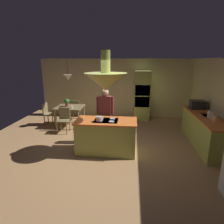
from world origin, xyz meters
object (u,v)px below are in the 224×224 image
at_px(oven_tower, 142,96).
at_px(canister_flour, 215,119).
at_px(kitchen_island, 106,136).
at_px(chair_at_corner, 48,112).
at_px(dining_table, 70,109).
at_px(cooking_pot_on_cooktop, 99,119).
at_px(potted_plant_on_table, 67,102).
at_px(cup_on_table, 71,107).
at_px(microwave_on_counter, 197,105).
at_px(canister_sugar, 212,116).
at_px(chair_facing_island, 64,118).
at_px(person_at_island, 105,112).
at_px(canister_tea, 210,114).
at_px(chair_by_back_wall, 75,109).

relative_size(oven_tower, canister_flour, 11.31).
relative_size(kitchen_island, chair_at_corner, 1.89).
xyz_separation_m(dining_table, cooking_pot_on_cooktop, (1.54, -2.23, 0.35)).
relative_size(potted_plant_on_table, cup_on_table, 3.33).
bearing_deg(dining_table, microwave_on_counter, -6.54).
xyz_separation_m(canister_sugar, microwave_on_counter, (0.00, 1.25, 0.04)).
relative_size(kitchen_island, cooking_pot_on_cooktop, 9.16).
xyz_separation_m(oven_tower, chair_facing_island, (-2.80, -1.83, -0.53)).
bearing_deg(chair_at_corner, person_at_island, -119.85).
bearing_deg(person_at_island, microwave_on_counter, 16.91).
height_order(person_at_island, canister_tea, person_at_island).
relative_size(kitchen_island, person_at_island, 0.99).
relative_size(oven_tower, dining_table, 2.02).
relative_size(canister_flour, canister_sugar, 0.91).
relative_size(cup_on_table, canister_sugar, 0.45).
distance_m(chair_by_back_wall, cup_on_table, 0.98).
bearing_deg(kitchen_island, chair_at_corner, 140.95).
bearing_deg(cup_on_table, chair_by_back_wall, 99.49).
height_order(dining_table, canister_flour, canister_flour).
height_order(canister_sugar, cooking_pot_on_cooktop, canister_sugar).
bearing_deg(potted_plant_on_table, canister_sugar, -21.14).
bearing_deg(canister_sugar, potted_plant_on_table, 158.86).
height_order(chair_facing_island, canister_flour, canister_flour).
bearing_deg(canister_sugar, oven_tower, 120.86).
xyz_separation_m(canister_flour, canister_sugar, (0.00, 0.18, 0.01)).
relative_size(chair_at_corner, cup_on_table, 9.67).
xyz_separation_m(kitchen_island, microwave_on_counter, (2.84, 1.58, 0.60)).
relative_size(chair_facing_island, chair_at_corner, 1.00).
bearing_deg(kitchen_island, canister_flour, 3.03).
height_order(canister_flour, cooking_pot_on_cooktop, canister_flour).
height_order(potted_plant_on_table, canister_tea, canister_tea).
height_order(oven_tower, person_at_island, oven_tower).
distance_m(kitchen_island, canister_flour, 2.90).
height_order(dining_table, canister_tea, canister_tea).
height_order(oven_tower, dining_table, oven_tower).
height_order(oven_tower, potted_plant_on_table, oven_tower).
height_order(chair_facing_island, potted_plant_on_table, potted_plant_on_table).
xyz_separation_m(canister_sugar, canister_tea, (0.00, 0.18, 0.00)).
relative_size(dining_table, cooking_pot_on_cooktop, 5.67).
height_order(canister_flour, microwave_on_counter, microwave_on_counter).
distance_m(chair_at_corner, cup_on_table, 1.11).
distance_m(oven_tower, cup_on_table, 2.99).
bearing_deg(kitchen_island, canister_sugar, 6.64).
xyz_separation_m(person_at_island, potted_plant_on_table, (-1.69, 1.45, -0.03)).
bearing_deg(microwave_on_counter, canister_sugar, -90.00).
relative_size(dining_table, potted_plant_on_table, 3.40).
xyz_separation_m(canister_tea, cooking_pot_on_cooktop, (-3.00, -0.64, -0.02)).
xyz_separation_m(chair_facing_island, cooking_pot_on_cooktop, (1.54, -1.54, 0.50)).
relative_size(chair_facing_island, canister_sugar, 4.36).
height_order(oven_tower, chair_at_corner, oven_tower).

